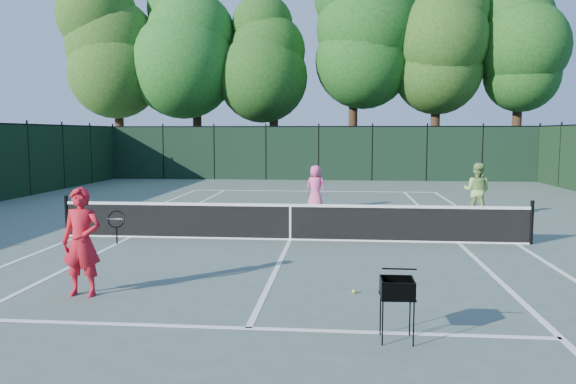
# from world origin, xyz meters

# --- Properties ---
(ground) EXTENTS (90.00, 90.00, 0.00)m
(ground) POSITION_xyz_m (0.00, 0.00, 0.00)
(ground) COLOR #4D5E54
(ground) RESTS_ON ground
(sideline_doubles_left) EXTENTS (0.10, 23.77, 0.01)m
(sideline_doubles_left) POSITION_xyz_m (-5.49, 0.00, 0.00)
(sideline_doubles_left) COLOR white
(sideline_doubles_left) RESTS_ON ground
(sideline_doubles_right) EXTENTS (0.10, 23.77, 0.01)m
(sideline_doubles_right) POSITION_xyz_m (5.49, 0.00, 0.00)
(sideline_doubles_right) COLOR white
(sideline_doubles_right) RESTS_ON ground
(sideline_singles_left) EXTENTS (0.10, 23.77, 0.01)m
(sideline_singles_left) POSITION_xyz_m (-4.12, 0.00, 0.00)
(sideline_singles_left) COLOR white
(sideline_singles_left) RESTS_ON ground
(sideline_singles_right) EXTENTS (0.10, 23.77, 0.01)m
(sideline_singles_right) POSITION_xyz_m (4.12, 0.00, 0.00)
(sideline_singles_right) COLOR white
(sideline_singles_right) RESTS_ON ground
(baseline_far) EXTENTS (10.97, 0.10, 0.01)m
(baseline_far) POSITION_xyz_m (0.00, 11.88, 0.00)
(baseline_far) COLOR white
(baseline_far) RESTS_ON ground
(service_line_near) EXTENTS (8.23, 0.10, 0.01)m
(service_line_near) POSITION_xyz_m (0.00, -6.40, 0.00)
(service_line_near) COLOR white
(service_line_near) RESTS_ON ground
(service_line_far) EXTENTS (8.23, 0.10, 0.01)m
(service_line_far) POSITION_xyz_m (0.00, 6.40, 0.00)
(service_line_far) COLOR white
(service_line_far) RESTS_ON ground
(center_service_line) EXTENTS (0.10, 12.80, 0.01)m
(center_service_line) POSITION_xyz_m (0.00, 0.00, 0.00)
(center_service_line) COLOR white
(center_service_line) RESTS_ON ground
(tennis_net) EXTENTS (11.69, 0.09, 1.06)m
(tennis_net) POSITION_xyz_m (0.00, 0.00, 0.48)
(tennis_net) COLOR black
(tennis_net) RESTS_ON ground
(fence_far) EXTENTS (24.00, 0.05, 3.00)m
(fence_far) POSITION_xyz_m (0.00, 18.00, 1.50)
(fence_far) COLOR black
(fence_far) RESTS_ON ground
(tree_0) EXTENTS (6.40, 6.40, 13.14)m
(tree_0) POSITION_xyz_m (-13.00, 21.50, 8.16)
(tree_0) COLOR black
(tree_0) RESTS_ON ground
(tree_1) EXTENTS (6.80, 6.80, 13.98)m
(tree_1) POSITION_xyz_m (-8.00, 22.00, 8.69)
(tree_1) COLOR black
(tree_1) RESTS_ON ground
(tree_2) EXTENTS (6.00, 6.00, 12.40)m
(tree_2) POSITION_xyz_m (-3.00, 21.80, 7.73)
(tree_2) COLOR black
(tree_2) RESTS_ON ground
(tree_3) EXTENTS (7.00, 7.00, 14.45)m
(tree_3) POSITION_xyz_m (2.00, 22.30, 9.01)
(tree_3) COLOR black
(tree_3) RESTS_ON ground
(tree_4) EXTENTS (6.20, 6.20, 12.97)m
(tree_4) POSITION_xyz_m (7.00, 21.60, 8.14)
(tree_4) COLOR black
(tree_4) RESTS_ON ground
(tree_5) EXTENTS (5.80, 5.80, 12.23)m
(tree_5) POSITION_xyz_m (12.00, 22.10, 7.71)
(tree_5) COLOR black
(tree_5) RESTS_ON ground
(coach) EXTENTS (0.93, 0.61, 1.78)m
(coach) POSITION_xyz_m (-2.96, -5.09, 0.89)
(coach) COLOR red
(coach) RESTS_ON ground
(player_pink) EXTENTS (0.88, 0.73, 1.55)m
(player_pink) POSITION_xyz_m (0.38, 5.75, 0.77)
(player_pink) COLOR #E6518E
(player_pink) RESTS_ON ground
(player_green) EXTENTS (1.05, 0.97, 1.74)m
(player_green) POSITION_xyz_m (5.50, 4.18, 0.87)
(player_green) COLOR #8DBD5E
(player_green) RESTS_ON ground
(ball_hopper) EXTENTS (0.45, 0.45, 0.81)m
(ball_hopper) POSITION_xyz_m (1.97, -6.66, 0.68)
(ball_hopper) COLOR black
(ball_hopper) RESTS_ON ground
(loose_ball_midcourt) EXTENTS (0.07, 0.07, 0.07)m
(loose_ball_midcourt) POSITION_xyz_m (1.48, -4.57, 0.03)
(loose_ball_midcourt) COLOR #B9DB2C
(loose_ball_midcourt) RESTS_ON ground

